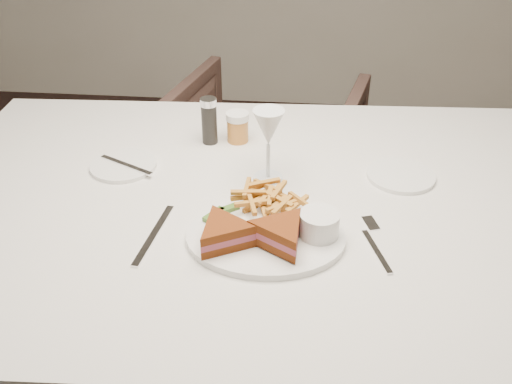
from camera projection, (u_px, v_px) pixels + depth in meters
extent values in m
cube|color=silver|center=(258.00, 319.00, 1.47)|extent=(1.58, 1.10, 0.75)
imported|color=#4C352F|center=(263.00, 158.00, 2.22)|extent=(0.81, 0.78, 0.71)
ellipsoid|color=white|center=(266.00, 237.00, 1.14)|extent=(0.33, 0.26, 0.01)
cube|color=silver|center=(154.00, 235.00, 1.16)|extent=(0.04, 0.21, 0.00)
cylinder|color=white|center=(123.00, 165.00, 1.38)|extent=(0.16, 0.16, 0.01)
cylinder|color=white|center=(401.00, 176.00, 1.34)|extent=(0.16, 0.16, 0.01)
cylinder|color=black|center=(209.00, 121.00, 1.46)|extent=(0.04, 0.04, 0.12)
cylinder|color=#B6702B|center=(238.00, 127.00, 1.48)|extent=(0.06, 0.06, 0.08)
cube|color=#426B25|center=(227.00, 209.00, 1.20)|extent=(0.05, 0.05, 0.01)
cube|color=#426B25|center=(214.00, 215.00, 1.18)|extent=(0.04, 0.06, 0.01)
cylinder|color=white|center=(319.00, 224.00, 1.12)|extent=(0.08, 0.08, 0.05)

